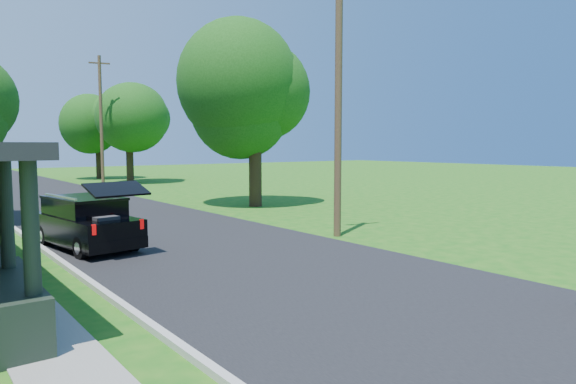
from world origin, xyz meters
TOP-DOWN VIEW (x-y plane):
  - ground at (0.00, 0.00)m, footprint 140.00×140.00m
  - street at (0.00, 20.00)m, footprint 8.00×120.00m
  - black_suv at (-2.89, 9.00)m, footprint 2.25×4.65m
  - tree_right_near at (7.04, 14.94)m, footprint 6.28×6.24m
  - tree_right_mid at (7.96, 35.03)m, footprint 6.93×7.05m
  - tree_right_far at (7.57, 41.89)m, footprint 7.33×7.47m
  - utility_pole_near at (4.50, 6.00)m, footprint 1.50×0.40m
  - utility_pole_far at (4.91, 32.24)m, footprint 1.48×0.47m

SIDE VIEW (x-z plane):
  - ground at x=0.00m, z-range 0.00..0.00m
  - street at x=0.00m, z-range -0.01..0.01m
  - black_suv at x=-2.89m, z-range -0.25..1.84m
  - utility_pole_near at x=4.50m, z-range 0.14..9.07m
  - utility_pole_far at x=4.91m, z-range 0.14..9.81m
  - tree_right_far at x=7.57m, z-range 1.26..10.07m
  - tree_right_mid at x=7.96m, z-range 1.39..10.61m
  - tree_right_near at x=7.04m, z-range 1.43..10.58m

